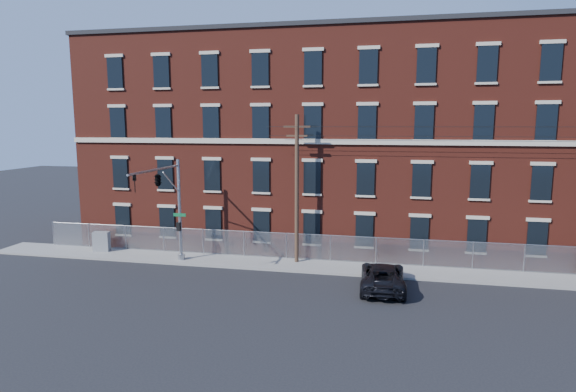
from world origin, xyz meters
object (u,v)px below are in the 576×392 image
Objects in this scene: traffic_signal_mast at (163,189)px; pickup_truck at (383,276)px; utility_pole_near at (297,186)px; utility_cabinet at (102,241)px.

pickup_truck is (13.83, -0.56, -4.64)m from traffic_signal_mast.
traffic_signal_mast reaches higher than pickup_truck.
traffic_signal_mast is 1.30× the size of pickup_truck.
utility_pole_near is 6.90× the size of utility_cabinet.
utility_pole_near is (8.00, 3.42, -0.05)m from traffic_signal_mast.
utility_pole_near is 15.41m from utility_cabinet.
utility_cabinet is at bearing -11.52° from pickup_truck.
pickup_truck is 20.92m from utility_cabinet.
traffic_signal_mast is at bearing -3.44° from pickup_truck.
utility_cabinet is (-6.74, 3.22, -4.54)m from traffic_signal_mast.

